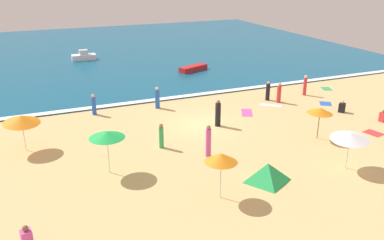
% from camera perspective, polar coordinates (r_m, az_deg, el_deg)
% --- Properties ---
extents(ground_plane, '(60.00, 60.00, 0.00)m').
position_cam_1_polar(ground_plane, '(28.29, 1.29, -0.66)').
color(ground_plane, '#D8B775').
extents(ocean_water, '(60.00, 44.00, 0.10)m').
position_cam_1_polar(ocean_water, '(54.12, -10.98, 9.49)').
color(ocean_water, '#0F567A').
rests_on(ocean_water, ground_plane).
extents(wave_breaker_foam, '(57.00, 0.70, 0.01)m').
position_cam_1_polar(wave_breaker_foam, '(33.78, -3.05, 3.13)').
color(wave_breaker_foam, white).
rests_on(wave_breaker_foam, ocean_water).
extents(beach_umbrella_0, '(2.19, 2.19, 2.32)m').
position_cam_1_polar(beach_umbrella_0, '(18.84, 4.09, -5.29)').
color(beach_umbrella_0, silver).
rests_on(beach_umbrella_0, ground_plane).
extents(beach_umbrella_1, '(2.90, 2.90, 2.16)m').
position_cam_1_polar(beach_umbrella_1, '(23.16, 21.21, -2.11)').
color(beach_umbrella_1, silver).
rests_on(beach_umbrella_1, ground_plane).
extents(beach_umbrella_2, '(2.11, 2.10, 2.08)m').
position_cam_1_polar(beach_umbrella_2, '(26.65, 17.46, 1.25)').
color(beach_umbrella_2, '#4C3823').
rests_on(beach_umbrella_2, ground_plane).
extents(beach_umbrella_3, '(2.94, 2.95, 2.31)m').
position_cam_1_polar(beach_umbrella_3, '(25.69, -22.73, 0.10)').
color(beach_umbrella_3, silver).
rests_on(beach_umbrella_3, ground_plane).
extents(beach_umbrella_4, '(1.90, 1.90, 2.35)m').
position_cam_1_polar(beach_umbrella_4, '(21.48, -11.81, -2.05)').
color(beach_umbrella_4, silver).
rests_on(beach_umbrella_4, ground_plane).
extents(beach_tent, '(2.26, 2.19, 1.02)m').
position_cam_1_polar(beach_tent, '(21.23, 10.50, -7.20)').
color(beach_tent, green).
rests_on(beach_tent, ground_plane).
extents(beachgoer_0, '(0.48, 0.48, 0.88)m').
position_cam_1_polar(beachgoer_0, '(31.74, 25.13, 0.45)').
color(beachgoer_0, red).
rests_on(beachgoer_0, ground_plane).
extents(beachgoer_1, '(0.45, 0.45, 1.63)m').
position_cam_1_polar(beachgoer_1, '(33.40, 12.05, 3.70)').
color(beachgoer_1, red).
rests_on(beachgoer_1, ground_plane).
extents(beachgoer_2, '(0.53, 0.53, 1.87)m').
position_cam_1_polar(beachgoer_2, '(27.84, 3.64, 0.86)').
color(beachgoer_2, black).
rests_on(beachgoer_2, ground_plane).
extents(beachgoer_4, '(0.34, 0.34, 1.58)m').
position_cam_1_polar(beachgoer_4, '(30.82, -13.55, 2.08)').
color(beachgoer_4, blue).
rests_on(beachgoer_4, ground_plane).
extents(beachgoer_5, '(0.39, 0.39, 1.92)m').
position_cam_1_polar(beachgoer_5, '(23.37, 2.31, -3.01)').
color(beachgoer_5, '#D84CA5').
rests_on(beachgoer_5, ground_plane).
extents(beachgoer_6, '(0.39, 0.39, 1.74)m').
position_cam_1_polar(beachgoer_6, '(35.84, 15.51, 4.70)').
color(beachgoer_6, red).
rests_on(beachgoer_6, ground_plane).
extents(beachgoer_7, '(0.47, 0.47, 0.95)m').
position_cam_1_polar(beachgoer_7, '(17.81, -22.08, -14.93)').
color(beachgoer_7, '#D84CA5').
rests_on(beachgoer_7, ground_plane).
extents(beachgoer_8, '(0.47, 0.47, 1.59)m').
position_cam_1_polar(beachgoer_8, '(33.82, 10.54, 3.97)').
color(beachgoer_8, black).
rests_on(beachgoer_8, ground_plane).
extents(beachgoer_9, '(0.58, 0.58, 0.92)m').
position_cam_1_polar(beachgoer_9, '(32.58, 20.21, 1.70)').
color(beachgoer_9, black).
rests_on(beachgoer_9, ground_plane).
extents(beachgoer_10, '(0.34, 0.34, 1.55)m').
position_cam_1_polar(beachgoer_10, '(24.58, -4.31, -2.25)').
color(beachgoer_10, green).
rests_on(beachgoer_10, ground_plane).
extents(beachgoer_11, '(0.38, 0.38, 1.69)m').
position_cam_1_polar(beachgoer_11, '(31.46, -4.87, 3.06)').
color(beachgoer_11, blue).
rests_on(beachgoer_11, ground_plane).
extents(beach_towel_0, '(1.46, 1.88, 0.01)m').
position_cam_1_polar(beach_towel_0, '(30.85, 7.67, 1.02)').
color(beach_towel_0, '#D84CA5').
rests_on(beach_towel_0, ground_plane).
extents(beach_towel_1, '(1.15, 1.36, 0.01)m').
position_cam_1_polar(beach_towel_1, '(38.51, 18.26, 4.17)').
color(beach_towel_1, green).
rests_on(beach_towel_1, ground_plane).
extents(beach_towel_2, '(1.74, 1.54, 0.01)m').
position_cam_1_polar(beach_towel_2, '(32.79, 10.94, 2.03)').
color(beach_towel_2, white).
rests_on(beach_towel_2, ground_plane).
extents(beach_towel_3, '(1.11, 1.31, 0.01)m').
position_cam_1_polar(beach_towel_3, '(29.41, 24.02, -1.68)').
color(beach_towel_3, red).
rests_on(beach_towel_3, ground_plane).
extents(beach_towel_4, '(1.33, 1.38, 0.01)m').
position_cam_1_polar(beach_towel_4, '(34.28, 18.15, 2.19)').
color(beach_towel_4, blue).
rests_on(beach_towel_4, ground_plane).
extents(small_boat_0, '(2.73, 1.33, 1.16)m').
position_cam_1_polar(small_boat_0, '(49.12, -14.88, 8.57)').
color(small_boat_0, white).
rests_on(small_boat_0, ocean_water).
extents(small_boat_1, '(3.38, 2.09, 0.52)m').
position_cam_1_polar(small_boat_1, '(42.52, 0.18, 7.24)').
color(small_boat_1, red).
rests_on(small_boat_1, ocean_water).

